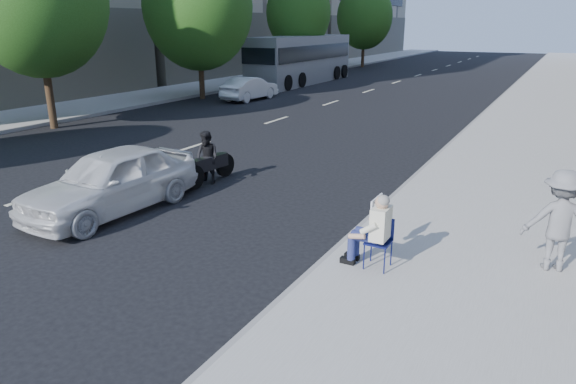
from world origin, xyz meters
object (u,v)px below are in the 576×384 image
Objects in this scene: motorcycle at (208,160)px; bus at (302,60)px; white_sedan_near at (111,181)px; white_sedan_mid at (250,88)px; seated_protester at (373,226)px; jogger at (559,221)px.

motorcycle is 0.17× the size of bus.
white_sedan_near is 18.31m from white_sedan_mid.
bus reaches higher than seated_protester.
jogger is 22.45m from white_sedan_mid.
bus is at bearing -68.97° from jogger.
seated_protester is 0.30× the size of white_sedan_near.
motorcycle is (-8.41, 1.60, -0.38)m from jogger.
bus is at bearing 111.11° from white_sedan_near.
seated_protester reaches higher than motorcycle.
white_sedan_near is at bearing -72.62° from bus.
bus is at bearing 118.96° from motorcycle.
white_sedan_mid is at bearing 128.04° from seated_protester.
white_sedan_near is at bearing -6.27° from jogger.
white_sedan_near is (-9.00, -1.22, -0.28)m from jogger.
seated_protester is at bearing 131.15° from white_sedan_mid.
bus reaches higher than white_sedan_mid.
jogger is 0.14× the size of bus.
seated_protester is 0.33× the size of white_sedan_mid.
white_sedan_near is at bearing 115.78° from white_sedan_mid.
bus is at bearing 119.27° from seated_protester.
motorcycle is (7.65, -14.09, -0.01)m from white_sedan_mid.
white_sedan_mid is 0.32× the size of bus.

